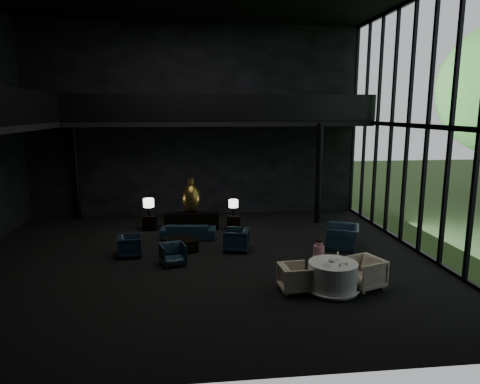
{
  "coord_description": "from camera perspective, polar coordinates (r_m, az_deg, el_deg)",
  "views": [
    {
      "loc": [
        -0.21,
        -12.43,
        4.46
      ],
      "look_at": [
        1.24,
        0.5,
        2.0
      ],
      "focal_mm": 32.0,
      "sensor_mm": 36.0,
      "label": 1
    }
  ],
  "objects": [
    {
      "name": "floor",
      "position": [
        13.21,
        -5.19,
        -9.06
      ],
      "size": [
        14.0,
        12.0,
        0.02
      ],
      "primitive_type": "cube",
      "color": "black",
      "rests_on": "ground"
    },
    {
      "name": "wall_back",
      "position": [
        18.43,
        -5.84,
        9.25
      ],
      "size": [
        14.0,
        0.04,
        8.0
      ],
      "primitive_type": "cube",
      "color": "black",
      "rests_on": "ground"
    },
    {
      "name": "wall_front",
      "position": [
        6.45,
        -4.56,
        6.58
      ],
      "size": [
        14.0,
        0.04,
        8.0
      ],
      "primitive_type": "cube",
      "color": "black",
      "rests_on": "ground"
    },
    {
      "name": "curtain_wall",
      "position": [
        14.35,
        23.76,
        7.99
      ],
      "size": [
        0.2,
        12.0,
        8.0
      ],
      "primitive_type": null,
      "color": "black",
      "rests_on": "ground"
    },
    {
      "name": "mezzanine_back",
      "position": [
        17.48,
        -2.48,
        9.21
      ],
      "size": [
        12.0,
        2.0,
        0.25
      ],
      "primitive_type": "cube",
      "color": "black",
      "rests_on": "wall_back"
    },
    {
      "name": "railing_left",
      "position": [
        13.32,
        -27.96,
        10.1
      ],
      "size": [
        0.06,
        12.0,
        1.0
      ],
      "primitive_type": "cube",
      "color": "black",
      "rests_on": "mezzanine_left"
    },
    {
      "name": "railing_back",
      "position": [
        16.47,
        -2.25,
        11.21
      ],
      "size": [
        12.0,
        0.06,
        1.0
      ],
      "primitive_type": "cube",
      "color": "black",
      "rests_on": "mezzanine_back"
    },
    {
      "name": "column_nw",
      "position": [
        18.91,
        -21.05,
        2.54
      ],
      "size": [
        0.24,
        0.24,
        4.0
      ],
      "primitive_type": "cylinder",
      "color": "black",
      "rests_on": "floor"
    },
    {
      "name": "column_ne",
      "position": [
        17.35,
        10.44,
        2.4
      ],
      "size": [
        0.24,
        0.24,
        4.0
      ],
      "primitive_type": "cylinder",
      "color": "black",
      "rests_on": "floor"
    },
    {
      "name": "console",
      "position": [
        16.47,
        -6.46,
        -3.88
      ],
      "size": [
        2.05,
        0.47,
        0.65
      ],
      "primitive_type": "cube",
      "color": "black",
      "rests_on": "floor"
    },
    {
      "name": "bronze_urn",
      "position": [
        16.41,
        -6.52,
        -0.76
      ],
      "size": [
        0.7,
        0.7,
        1.31
      ],
      "color": "brown",
      "rests_on": "console"
    },
    {
      "name": "side_table_left",
      "position": [
        16.74,
        -11.95,
        -3.97
      ],
      "size": [
        0.51,
        0.51,
        0.56
      ],
      "primitive_type": "cube",
      "color": "black",
      "rests_on": "floor"
    },
    {
      "name": "table_lamp_left",
      "position": [
        16.47,
        -12.09,
        -1.52
      ],
      "size": [
        0.4,
        0.4,
        0.67
      ],
      "color": "black",
      "rests_on": "side_table_left"
    },
    {
      "name": "side_table_right",
      "position": [
        16.5,
        -0.88,
        -4.02
      ],
      "size": [
        0.48,
        0.48,
        0.52
      ],
      "primitive_type": "cube",
      "color": "black",
      "rests_on": "floor"
    },
    {
      "name": "table_lamp_right",
      "position": [
        16.35,
        -0.89,
        -1.64
      ],
      "size": [
        0.36,
        0.36,
        0.61
      ],
      "color": "black",
      "rests_on": "side_table_right"
    },
    {
      "name": "sofa",
      "position": [
        15.3,
        -6.91,
        -4.94
      ],
      "size": [
        1.83,
        0.71,
        0.7
      ],
      "primitive_type": "imported",
      "rotation": [
        0.0,
        0.0,
        3.03
      ],
      "color": "black",
      "rests_on": "floor"
    },
    {
      "name": "lounge_armchair_west",
      "position": [
        13.84,
        -14.43,
        -6.95
      ],
      "size": [
        0.7,
        0.73,
        0.68
      ],
      "primitive_type": "imported",
      "rotation": [
        0.0,
        0.0,
        1.7
      ],
      "color": "black",
      "rests_on": "floor"
    },
    {
      "name": "lounge_armchair_east",
      "position": [
        13.9,
        -0.52,
        -6.21
      ],
      "size": [
        0.91,
        0.95,
        0.83
      ],
      "primitive_type": "imported",
      "rotation": [
        0.0,
        0.0,
        -1.79
      ],
      "color": "#193149",
      "rests_on": "floor"
    },
    {
      "name": "lounge_armchair_south",
      "position": [
        12.85,
        -8.95,
        -8.19
      ],
      "size": [
        0.77,
        0.74,
        0.65
      ],
      "primitive_type": "imported",
      "rotation": [
        0.0,
        0.0,
        0.27
      ],
      "color": "#193849",
      "rests_on": "floor"
    },
    {
      "name": "window_armchair",
      "position": [
        14.54,
        13.57,
        -5.24
      ],
      "size": [
        1.2,
        1.44,
        1.07
      ],
      "primitive_type": "imported",
      "rotation": [
        0.0,
        0.0,
        -1.95
      ],
      "color": "black",
      "rests_on": "floor"
    },
    {
      "name": "coffee_table",
      "position": [
        14.05,
        -7.95,
        -7.04
      ],
      "size": [
        1.18,
        1.18,
        0.4
      ],
      "primitive_type": "cube",
      "rotation": [
        0.0,
        0.0,
        0.41
      ],
      "color": "black",
      "rests_on": "floor"
    },
    {
      "name": "dining_table",
      "position": [
        11.19,
        12.23,
        -11.2
      ],
      "size": [
        1.39,
        1.39,
        0.75
      ],
      "color": "white",
      "rests_on": "floor"
    },
    {
      "name": "dining_chair_north",
      "position": [
        12.12,
        11.34,
        -9.49
      ],
      "size": [
        0.77,
        0.75,
        0.63
      ],
      "primitive_type": "imported",
      "rotation": [
        0.0,
        0.0,
        2.79
      ],
      "color": "tan",
      "rests_on": "floor"
    },
    {
      "name": "dining_chair_east",
      "position": [
        11.55,
        16.25,
        -9.89
      ],
      "size": [
        1.14,
        1.18,
        0.96
      ],
      "primitive_type": "imported",
      "rotation": [
        0.0,
        0.0,
        -1.21
      ],
      "color": "tan",
      "rests_on": "floor"
    },
    {
      "name": "dining_chair_west",
      "position": [
        11.01,
        7.35,
        -11.13
      ],
      "size": [
        0.75,
        0.79,
        0.76
      ],
      "primitive_type": "imported",
      "rotation": [
        0.0,
        0.0,
        1.65
      ],
      "color": "tan",
      "rests_on": "floor"
    },
    {
      "name": "child",
      "position": [
        11.9,
        10.47,
        -7.54
      ],
      "size": [
        0.3,
        0.3,
        0.64
      ],
      "rotation": [
        0.0,
        0.0,
        3.14
      ],
      "color": "#E6B2C7",
      "rests_on": "dining_chair_north"
    },
    {
      "name": "plate_a",
      "position": [
        10.81,
        11.49,
        -9.54
      ],
      "size": [
        0.24,
        0.24,
        0.01
      ],
      "primitive_type": "cylinder",
      "rotation": [
        0.0,
        0.0,
        -0.11
      ],
      "color": "white",
      "rests_on": "dining_table"
    },
    {
      "name": "plate_b",
      "position": [
        11.25,
        12.68,
        -8.77
      ],
      "size": [
        0.26,
        0.26,
        0.01
      ],
      "primitive_type": "cylinder",
      "rotation": [
        0.0,
        0.0,
        0.39
      ],
      "color": "white",
      "rests_on": "dining_table"
    },
    {
      "name": "saucer",
      "position": [
        11.01,
        13.45,
        -9.25
      ],
      "size": [
        0.16,
        0.16,
        0.01
      ],
      "primitive_type": "cylinder",
      "rotation": [
        0.0,
        0.0,
        0.1
      ],
      "color": "white",
      "rests_on": "dining_table"
    },
    {
      "name": "coffee_cup",
      "position": [
        10.96,
        13.98,
        -9.19
      ],
      "size": [
        0.08,
        0.08,
        0.05
      ],
      "primitive_type": "cylinder",
      "rotation": [
        0.0,
        0.0,
        -0.18
      ],
      "color": "white",
      "rests_on": "saucer"
    },
    {
      "name": "cereal_bowl",
      "position": [
        11.06,
        12.12,
        -8.9
      ],
      "size": [
        0.17,
        0.17,
        0.08
      ],
      "primitive_type": "ellipsoid",
      "color": "white",
      "rests_on": "dining_table"
    },
    {
      "name": "cream_pot",
      "position": [
        10.78,
        13.16,
        -9.53
      ],
      "size": [
        0.07,
        0.07,
        0.06
      ],
      "primitive_type": "cylinder",
      "rotation": [
        0.0,
        0.0,
        0.38
      ],
      "color": "#99999E",
      "rests_on": "dining_table"
    }
  ]
}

